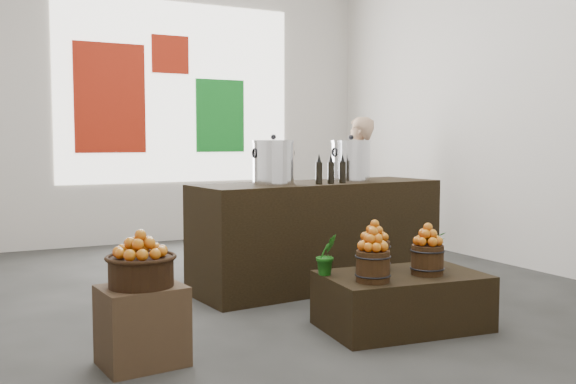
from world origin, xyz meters
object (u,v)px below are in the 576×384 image
counter (318,234)px  stock_pot_left (273,163)px  display_table (402,301)px  stock_pot_center (351,162)px  crate (142,326)px  shopper (358,183)px  wicker_basket (141,272)px

counter → stock_pot_left: 0.83m
display_table → stock_pot_center: size_ratio=3.13×
counter → stock_pot_center: 0.77m
stock_pot_left → stock_pot_center: size_ratio=1.00×
crate → shopper: size_ratio=0.29×
wicker_basket → display_table: wicker_basket is taller
wicker_basket → stock_pot_center: stock_pot_center is taller
wicker_basket → display_table: bearing=-2.6°
wicker_basket → counter: counter is taller
counter → wicker_basket: bearing=-151.1°
crate → stock_pot_center: 2.91m
crate → counter: size_ratio=0.20×
counter → crate: bearing=-151.1°
counter → stock_pot_left: stock_pot_left is taller
counter → stock_pot_center: (0.38, 0.04, 0.67)m
stock_pot_center → crate: bearing=-149.4°
wicker_basket → display_table: (1.87, -0.08, -0.37)m
wicker_basket → shopper: size_ratio=0.23×
crate → wicker_basket: size_ratio=1.25×
display_table → shopper: size_ratio=0.70×
stock_pot_left → stock_pot_center: same height
stock_pot_center → shopper: 1.95m
shopper → wicker_basket: bearing=3.7°
counter → stock_pot_center: stock_pot_center is taller
display_table → shopper: (1.61, 3.06, 0.63)m
crate → shopper: 4.62m
stock_pot_center → wicker_basket: bearing=-149.4°
display_table → stock_pot_center: 1.84m
display_table → stock_pot_left: size_ratio=3.13×
display_table → counter: counter is taller
stock_pot_center → stock_pot_left: bearing=-174.4°
display_table → shopper: 3.52m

